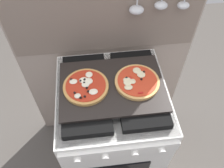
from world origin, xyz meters
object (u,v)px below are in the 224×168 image
(baking_tray, at_px, (112,86))
(pizza_right, at_px, (137,81))
(stove, at_px, (112,128))
(pizza_left, at_px, (86,86))

(baking_tray, height_order, pizza_right, pizza_right)
(stove, height_order, pizza_left, pizza_left)
(pizza_left, height_order, pizza_right, same)
(stove, height_order, baking_tray, baking_tray)
(pizza_right, bearing_deg, stove, -179.39)
(stove, height_order, pizza_right, pizza_right)
(pizza_left, bearing_deg, stove, -0.23)
(stove, xyz_separation_m, pizza_left, (-0.13, 0.00, 0.48))
(baking_tray, relative_size, pizza_right, 2.33)
(baking_tray, bearing_deg, pizza_left, -179.53)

